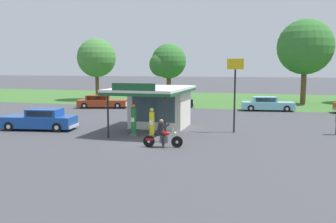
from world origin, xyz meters
name	(u,v)px	position (x,y,z in m)	size (l,w,h in m)	color
ground_plane	(144,142)	(0.00, 0.00, 0.00)	(300.00, 300.00, 0.00)	#424247
grass_verge_strip	(217,99)	(0.00, 30.00, 0.00)	(120.00, 24.00, 0.01)	#3D6B2D
service_station_kiosk	(158,104)	(-0.74, 5.16, 1.77)	(4.63, 7.24, 3.47)	silver
gas_pump_nearside	(134,121)	(-1.36, 1.83, 0.96)	(0.44, 0.44, 2.09)	slate
gas_pump_offside	(152,123)	(-0.12, 1.83, 0.84)	(0.44, 0.44, 1.85)	slate
motorcycle_with_rider	(162,136)	(1.45, -1.01, 0.65)	(2.19, 0.73, 1.58)	black
featured_classic_sedan	(40,120)	(-8.58, 1.99, 0.69)	(5.51, 2.72, 1.49)	#19479E
parked_car_back_row_centre_left	(267,104)	(6.86, 17.98, 0.67)	(5.53, 2.59, 1.44)	#7AC6D1
parked_car_back_row_right	(169,101)	(-3.71, 18.47, 0.67)	(5.63, 3.14, 1.50)	black
parked_car_back_row_far_right	(102,102)	(-10.60, 15.68, 0.66)	(5.70, 3.22, 1.40)	#993819
tree_oak_centre	(96,59)	(-15.48, 24.04, 5.59)	(5.18, 5.18, 8.29)	brown
tree_oak_far_right	(167,62)	(-5.70, 24.54, 5.08)	(4.53, 4.58, 7.45)	brown
tree_oak_left	(305,48)	(10.95, 26.16, 6.66)	(6.57, 6.57, 10.12)	brown
roadside_pole_sign	(235,83)	(4.82, 4.65, 3.38)	(1.10, 0.12, 4.98)	black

